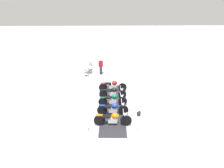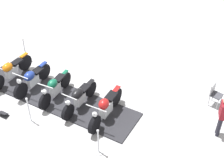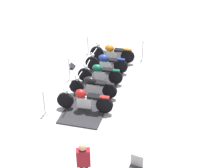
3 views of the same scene
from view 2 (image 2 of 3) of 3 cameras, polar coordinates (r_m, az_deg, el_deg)
ground_plane at (r=12.76m, az=-9.86°, el=-2.41°), size 80.00×80.00×0.00m
display_platform at (r=12.75m, az=-9.87°, el=-2.32°), size 6.77×1.85×0.05m
motorcycle_copper at (r=13.74m, az=-17.67°, el=2.35°), size 0.61×2.34×1.03m
motorcycle_navy at (r=13.04m, az=-14.14°, el=0.90°), size 0.75×2.11×1.00m
motorcycle_forest at (r=12.41m, az=-10.20°, el=-0.64°), size 0.67×2.10×0.96m
motorcycle_black at (r=11.85m, az=-5.90°, el=-2.39°), size 0.65×2.13×0.93m
motorcycle_maroon at (r=11.37m, az=-1.16°, el=-4.23°), size 0.79×2.32×1.00m
stanchion_left_front at (r=15.03m, az=-15.23°, el=5.55°), size 0.29×0.29×1.08m
stanchion_right_mid at (r=11.73m, az=-14.48°, el=-5.09°), size 0.30×0.30×1.12m
stanchion_right_rear at (r=10.43m, az=-2.44°, el=-10.86°), size 0.33×0.33×1.06m
info_placard at (r=12.45m, az=-18.83°, el=-5.12°), size 0.41×0.25×0.22m
cafe_chair_across_table at (r=12.55m, az=17.90°, el=-1.59°), size 0.47×0.47×0.92m
bystander_person at (r=11.11m, az=19.17°, el=-5.01°), size 0.32×0.45×1.64m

